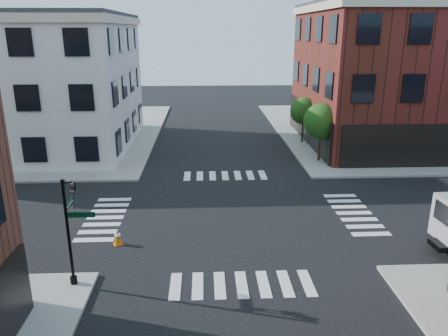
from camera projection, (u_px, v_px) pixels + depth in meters
name	position (u px, v px, depth m)	size (l,w,h in m)	color
ground	(231.00, 215.00, 24.48)	(120.00, 120.00, 0.00)	black
sidewalk_ne	(420.00, 129.00, 45.38)	(30.00, 30.00, 0.15)	gray
sidewalk_nw	(8.00, 133.00, 43.53)	(30.00, 30.00, 0.15)	gray
tree_near	(322.00, 123.00, 33.36)	(2.69, 2.69, 4.49)	black
tree_far	(304.00, 112.00, 39.16)	(2.43, 2.43, 4.07)	black
signal_pole	(70.00, 221.00, 16.97)	(1.29, 1.24, 4.60)	black
traffic_cone	(118.00, 238.00, 21.06)	(0.55, 0.55, 0.76)	orange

